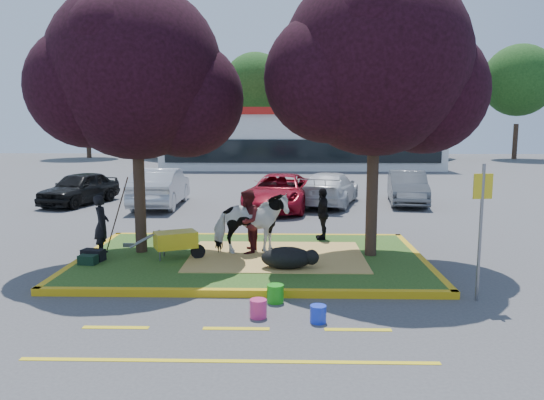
{
  "coord_description": "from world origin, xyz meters",
  "views": [
    {
      "loc": [
        0.79,
        -12.5,
        3.37
      ],
      "look_at": [
        0.48,
        0.5,
        1.46
      ],
      "focal_mm": 35.0,
      "sensor_mm": 36.0,
      "label": 1
    }
  ],
  "objects_px": {
    "wheelbarrow": "(176,240)",
    "sign_post": "(481,217)",
    "handler": "(102,225)",
    "car_silver": "(160,187)",
    "calf": "(287,258)",
    "car_black": "(79,188)",
    "bucket_pink": "(258,308)",
    "bucket_green": "(275,294)",
    "bucket_blue": "(318,314)",
    "cow": "(251,224)"
  },
  "relations": [
    {
      "from": "wheelbarrow",
      "to": "sign_post",
      "type": "bearing_deg",
      "value": -45.8
    },
    {
      "from": "handler",
      "to": "car_silver",
      "type": "relative_size",
      "value": 0.31
    },
    {
      "from": "calf",
      "to": "sign_post",
      "type": "height_order",
      "value": "sign_post"
    },
    {
      "from": "wheelbarrow",
      "to": "car_black",
      "type": "bearing_deg",
      "value": 97.95
    },
    {
      "from": "handler",
      "to": "wheelbarrow",
      "type": "xyz_separation_m",
      "value": [
        1.92,
        -0.43,
        -0.28
      ]
    },
    {
      "from": "wheelbarrow",
      "to": "bucket_pink",
      "type": "xyz_separation_m",
      "value": [
        2.12,
        -3.4,
        -0.44
      ]
    },
    {
      "from": "bucket_green",
      "to": "car_black",
      "type": "bearing_deg",
      "value": 124.93
    },
    {
      "from": "calf",
      "to": "handler",
      "type": "relative_size",
      "value": 0.77
    },
    {
      "from": "calf",
      "to": "bucket_green",
      "type": "distance_m",
      "value": 1.83
    },
    {
      "from": "bucket_blue",
      "to": "car_silver",
      "type": "height_order",
      "value": "car_silver"
    },
    {
      "from": "bucket_pink",
      "to": "wheelbarrow",
      "type": "bearing_deg",
      "value": 121.92
    },
    {
      "from": "sign_post",
      "to": "bucket_blue",
      "type": "xyz_separation_m",
      "value": [
        -3.09,
        -1.18,
        -1.48
      ]
    },
    {
      "from": "calf",
      "to": "bucket_green",
      "type": "relative_size",
      "value": 3.32
    },
    {
      "from": "cow",
      "to": "car_silver",
      "type": "distance_m",
      "value": 9.38
    },
    {
      "from": "calf",
      "to": "bucket_pink",
      "type": "relative_size",
      "value": 3.52
    },
    {
      "from": "bucket_green",
      "to": "car_silver",
      "type": "bearing_deg",
      "value": 112.9
    },
    {
      "from": "handler",
      "to": "bucket_pink",
      "type": "relative_size",
      "value": 4.56
    },
    {
      "from": "car_black",
      "to": "sign_post",
      "type": "bearing_deg",
      "value": -27.9
    },
    {
      "from": "cow",
      "to": "sign_post",
      "type": "relative_size",
      "value": 0.69
    },
    {
      "from": "bucket_green",
      "to": "car_silver",
      "type": "relative_size",
      "value": 0.07
    },
    {
      "from": "wheelbarrow",
      "to": "car_silver",
      "type": "bearing_deg",
      "value": 80.9
    },
    {
      "from": "wheelbarrow",
      "to": "car_silver",
      "type": "relative_size",
      "value": 0.36
    },
    {
      "from": "bucket_blue",
      "to": "handler",
      "type": "bearing_deg",
      "value": 141.42
    },
    {
      "from": "cow",
      "to": "calf",
      "type": "bearing_deg",
      "value": -151.92
    },
    {
      "from": "cow",
      "to": "wheelbarrow",
      "type": "bearing_deg",
      "value": 98.91
    },
    {
      "from": "handler",
      "to": "bucket_green",
      "type": "distance_m",
      "value": 5.34
    },
    {
      "from": "cow",
      "to": "bucket_blue",
      "type": "bearing_deg",
      "value": -167.2
    },
    {
      "from": "bucket_blue",
      "to": "calf",
      "type": "bearing_deg",
      "value": 100.65
    },
    {
      "from": "bucket_pink",
      "to": "car_black",
      "type": "distance_m",
      "value": 15.01
    },
    {
      "from": "wheelbarrow",
      "to": "handler",
      "type": "bearing_deg",
      "value": 142.84
    },
    {
      "from": "handler",
      "to": "sign_post",
      "type": "height_order",
      "value": "sign_post"
    },
    {
      "from": "sign_post",
      "to": "bucket_blue",
      "type": "distance_m",
      "value": 3.62
    },
    {
      "from": "handler",
      "to": "bucket_blue",
      "type": "height_order",
      "value": "handler"
    },
    {
      "from": "cow",
      "to": "bucket_pink",
      "type": "height_order",
      "value": "cow"
    },
    {
      "from": "calf",
      "to": "bucket_pink",
      "type": "bearing_deg",
      "value": -114.61
    },
    {
      "from": "handler",
      "to": "sign_post",
      "type": "xyz_separation_m",
      "value": [
        8.16,
        -2.86,
        0.74
      ]
    },
    {
      "from": "calf",
      "to": "bucket_blue",
      "type": "relative_size",
      "value": 3.81
    },
    {
      "from": "cow",
      "to": "car_black",
      "type": "distance_m",
      "value": 11.67
    },
    {
      "from": "sign_post",
      "to": "calf",
      "type": "bearing_deg",
      "value": 148.75
    },
    {
      "from": "calf",
      "to": "bucket_blue",
      "type": "height_order",
      "value": "calf"
    },
    {
      "from": "bucket_green",
      "to": "car_silver",
      "type": "xyz_separation_m",
      "value": [
        -4.85,
        11.47,
        0.61
      ]
    },
    {
      "from": "car_black",
      "to": "wheelbarrow",
      "type": "bearing_deg",
      "value": -41.48
    },
    {
      "from": "cow",
      "to": "handler",
      "type": "relative_size",
      "value": 1.24
    },
    {
      "from": "bucket_blue",
      "to": "car_black",
      "type": "distance_m",
      "value": 15.76
    },
    {
      "from": "bucket_pink",
      "to": "cow",
      "type": "bearing_deg",
      "value": 95.46
    },
    {
      "from": "cow",
      "to": "wheelbarrow",
      "type": "distance_m",
      "value": 1.84
    },
    {
      "from": "handler",
      "to": "bucket_green",
      "type": "height_order",
      "value": "handler"
    },
    {
      "from": "wheelbarrow",
      "to": "car_black",
      "type": "height_order",
      "value": "car_black"
    },
    {
      "from": "handler",
      "to": "car_silver",
      "type": "bearing_deg",
      "value": -6.92
    },
    {
      "from": "handler",
      "to": "wheelbarrow",
      "type": "distance_m",
      "value": 1.99
    }
  ]
}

